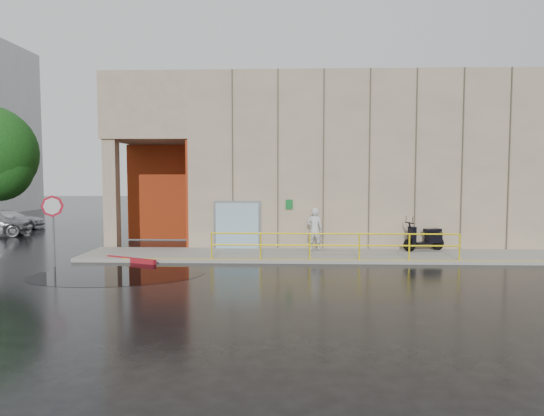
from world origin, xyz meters
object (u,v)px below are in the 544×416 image
at_px(person, 315,229).
at_px(stop_sign, 53,215).
at_px(red_curb, 131,260).
at_px(scooter, 425,231).
at_px(car_c, 8,220).

distance_m(person, stop_sign, 10.38).
xyz_separation_m(stop_sign, red_curb, (2.54, 1.01, -1.84)).
xyz_separation_m(person, red_curb, (-7.27, -2.26, -0.98)).
xyz_separation_m(scooter, red_curb, (-11.98, -2.34, -0.92)).
relative_size(person, red_curb, 0.77).
height_order(person, scooter, person).
height_order(scooter, car_c, scooter).
relative_size(person, car_c, 0.44).
bearing_deg(red_curb, car_c, 136.00).
height_order(scooter, stop_sign, stop_sign).
xyz_separation_m(person, scooter, (4.70, 0.08, -0.06)).
relative_size(person, scooter, 0.93).
xyz_separation_m(red_curb, car_c, (-11.33, 10.94, 0.52)).
bearing_deg(stop_sign, scooter, -6.41).
relative_size(stop_sign, red_curb, 1.11).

